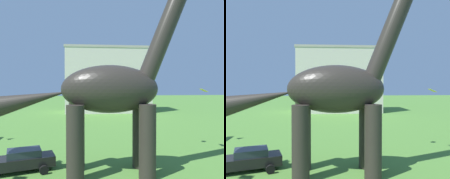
# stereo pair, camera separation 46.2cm
# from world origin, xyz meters

# --- Properties ---
(dinosaur_sculpture) EXTENTS (15.58, 3.30, 16.29)m
(dinosaur_sculpture) POSITION_xyz_m (-1.26, 5.79, 5.89)
(dinosaur_sculpture) COLOR #2D2823
(dinosaur_sculpture) RESTS_ON ground_plane
(parked_sedan_left) EXTENTS (4.54, 2.94, 1.55)m
(parked_sedan_left) POSITION_xyz_m (-7.28, 7.03, 0.81)
(parked_sedan_left) COLOR black
(parked_sedan_left) RESTS_ON ground_plane
(kite_near_high) EXTENTS (0.66, 0.89, 0.30)m
(kite_near_high) POSITION_xyz_m (7.77, 9.96, 5.67)
(kite_near_high) COLOR yellow
(background_building_block) EXTENTS (19.00, 8.29, 14.55)m
(background_building_block) POSITION_xyz_m (1.88, 42.34, 7.29)
(background_building_block) COLOR beige
(background_building_block) RESTS_ON ground_plane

